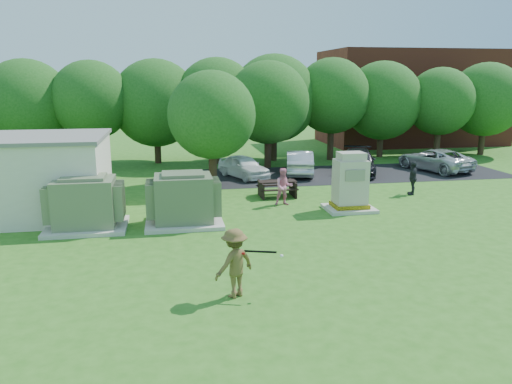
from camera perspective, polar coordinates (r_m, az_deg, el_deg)
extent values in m
plane|color=#2D6619|center=(16.09, 2.53, -7.65)|extent=(120.00, 120.00, 0.00)
cube|color=maroon|center=(46.87, 17.25, 10.28)|extent=(15.00, 8.00, 8.00)
cube|color=#232326|center=(30.55, 9.85, 2.04)|extent=(20.00, 6.00, 0.01)
cube|color=beige|center=(20.23, -18.74, -3.79)|extent=(3.00, 2.40, 0.15)
cube|color=#637050|center=(19.99, -18.94, -1.11)|extent=(2.20, 1.80, 1.80)
cube|color=#637050|center=(19.79, -19.14, 1.59)|extent=(1.60, 1.30, 0.12)
cube|color=#637050|center=(20.22, -22.50, -1.17)|extent=(0.32, 1.50, 1.35)
cube|color=#637050|center=(19.82, -15.32, -0.91)|extent=(0.32, 1.50, 1.35)
cube|color=beige|center=(19.99, -8.19, -3.43)|extent=(3.00, 2.40, 0.15)
cube|color=#586547|center=(19.74, -8.28, -0.71)|extent=(2.20, 1.80, 1.80)
cube|color=#586547|center=(19.54, -8.37, 2.03)|extent=(1.60, 1.30, 0.12)
cube|color=#586547|center=(19.74, -11.97, -0.78)|extent=(0.32, 1.50, 1.35)
cube|color=#586547|center=(19.81, -4.62, -0.49)|extent=(0.32, 1.50, 1.35)
cube|color=beige|center=(22.23, 10.60, -1.86)|extent=(2.10, 1.72, 0.14)
cube|color=yellow|center=(22.19, 10.61, -1.47)|extent=(1.48, 1.19, 0.17)
cube|color=#C1B1A0|center=(21.96, 10.72, 1.16)|extent=(1.33, 1.05, 1.91)
cube|color=#C1B1A0|center=(21.77, 10.84, 4.05)|extent=(1.10, 0.86, 0.33)
cube|color=gray|center=(21.38, 11.29, 1.86)|extent=(0.86, 0.04, 0.48)
cube|color=black|center=(24.22, 2.43, 1.22)|extent=(1.83, 0.71, 0.06)
cube|color=black|center=(24.82, 2.15, 0.78)|extent=(1.83, 0.25, 0.05)
cube|color=black|center=(23.75, 2.72, 0.23)|extent=(1.83, 0.25, 0.05)
cube|color=black|center=(24.14, 0.58, 0.27)|extent=(0.08, 1.38, 0.75)
cube|color=black|center=(24.48, 4.24, 0.42)|extent=(0.08, 1.38, 0.75)
imported|color=brown|center=(13.15, -2.47, -8.11)|extent=(1.38, 1.22, 1.86)
imported|color=pink|center=(22.58, 3.20, 0.60)|extent=(0.85, 0.67, 1.70)
imported|color=#24262A|center=(25.82, 17.48, 1.54)|extent=(0.72, 1.06, 1.67)
imported|color=white|center=(28.97, -1.43, 2.94)|extent=(2.98, 4.12, 1.30)
imported|color=#ACACB0|center=(29.98, 5.01, 3.37)|extent=(2.52, 4.63, 1.45)
imported|color=black|center=(30.80, 11.57, 3.41)|extent=(3.62, 5.36, 1.44)
imported|color=silver|center=(33.12, 19.72, 3.50)|extent=(3.70, 5.41, 1.37)
cylinder|color=black|center=(13.10, 0.51, -6.83)|extent=(0.83, 0.30, 0.06)
cylinder|color=maroon|center=(12.97, -1.78, -7.04)|extent=(0.23, 0.13, 0.06)
sphere|color=white|center=(13.14, 2.94, -7.31)|extent=(0.09, 0.09, 0.09)
cylinder|color=#47301E|center=(35.46, -24.25, 4.53)|extent=(0.44, 0.44, 2.40)
sphere|color=#235B1C|center=(35.21, -24.69, 9.17)|extent=(5.60, 5.60, 5.60)
cylinder|color=#47301E|center=(34.08, -17.98, 5.09)|extent=(0.44, 0.44, 2.80)
sphere|color=#235B1C|center=(33.84, -18.32, 9.95)|extent=(5.00, 5.00, 5.00)
cylinder|color=#47301E|center=(34.59, -11.18, 5.16)|extent=(0.44, 0.44, 2.30)
sphere|color=#235B1C|center=(34.34, -11.39, 9.94)|extent=(5.80, 5.80, 5.80)
cylinder|color=#47301E|center=(33.83, -4.40, 5.54)|extent=(0.44, 0.44, 2.70)
sphere|color=#235B1C|center=(33.59, -4.49, 10.57)|extent=(5.40, 5.40, 5.40)
cylinder|color=#47301E|center=(35.05, 2.05, 5.65)|extent=(0.44, 0.44, 2.50)
sphere|color=#235B1C|center=(34.80, 2.09, 10.64)|extent=(6.00, 6.00, 6.00)
cylinder|color=#47301E|center=(35.70, 8.51, 5.98)|extent=(0.44, 0.44, 2.90)
sphere|color=#235B1C|center=(35.48, 8.68, 10.81)|extent=(5.20, 5.20, 5.20)
cylinder|color=#47301E|center=(37.74, 14.01, 5.72)|extent=(0.44, 0.44, 2.40)
sphere|color=#235B1C|center=(37.51, 14.25, 10.09)|extent=(5.60, 5.60, 5.60)
cylinder|color=#47301E|center=(38.75, 20.00, 5.65)|extent=(0.44, 0.44, 2.60)
sphere|color=#235B1C|center=(38.54, 20.31, 9.69)|extent=(4.80, 4.80, 4.80)
cylinder|color=#47301E|center=(41.38, 24.41, 5.62)|extent=(0.44, 0.44, 2.50)
sphere|color=#235B1C|center=(41.18, 24.78, 9.58)|extent=(5.40, 5.40, 5.40)
cylinder|color=#47301E|center=(26.67, -4.96, 3.23)|extent=(0.44, 0.44, 2.40)
sphere|color=#235B1C|center=(26.36, -5.07, 8.77)|extent=(4.60, 4.60, 4.60)
cylinder|color=#47301E|center=(32.13, 1.35, 5.09)|extent=(0.44, 0.44, 2.60)
sphere|color=#235B1C|center=(31.87, 1.38, 10.19)|extent=(5.20, 5.20, 5.20)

